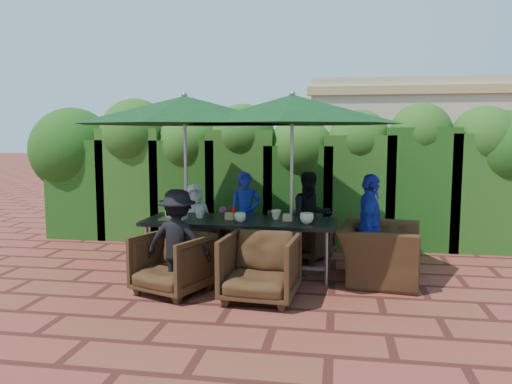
% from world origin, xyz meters
% --- Properties ---
extents(ground, '(80.00, 80.00, 0.00)m').
position_xyz_m(ground, '(0.00, 0.00, 0.00)').
color(ground, maroon).
rests_on(ground, ground).
extents(dining_table, '(2.57, 0.90, 0.75)m').
position_xyz_m(dining_table, '(-0.15, 0.16, 0.68)').
color(dining_table, black).
rests_on(dining_table, ground).
extents(umbrella_left, '(2.93, 2.93, 2.46)m').
position_xyz_m(umbrella_left, '(-0.88, 0.13, 2.21)').
color(umbrella_left, gray).
rests_on(umbrella_left, ground).
extents(umbrella_right, '(2.85, 2.85, 2.46)m').
position_xyz_m(umbrella_right, '(0.56, 0.17, 2.21)').
color(umbrella_right, gray).
rests_on(umbrella_right, ground).
extents(chair_far_left, '(0.83, 0.78, 0.77)m').
position_xyz_m(chair_far_left, '(-1.02, 1.23, 0.38)').
color(chair_far_left, black).
rests_on(chair_far_left, ground).
extents(chair_far_mid, '(0.85, 0.80, 0.79)m').
position_xyz_m(chair_far_mid, '(-0.23, 1.04, 0.40)').
color(chair_far_mid, black).
rests_on(chair_far_mid, ground).
extents(chair_far_right, '(0.95, 0.93, 0.75)m').
position_xyz_m(chair_far_right, '(0.68, 1.19, 0.38)').
color(chair_far_right, black).
rests_on(chair_far_right, ground).
extents(chair_near_left, '(0.99, 0.96, 0.80)m').
position_xyz_m(chair_near_left, '(-0.78, -0.78, 0.40)').
color(chair_near_left, black).
rests_on(chair_near_left, ground).
extents(chair_near_right, '(0.89, 0.84, 0.85)m').
position_xyz_m(chair_near_right, '(0.30, -0.87, 0.42)').
color(chair_near_right, black).
rests_on(chair_near_right, ground).
extents(chair_end_right, '(0.88, 1.21, 0.98)m').
position_xyz_m(chair_end_right, '(1.71, 0.13, 0.49)').
color(chair_end_right, black).
rests_on(chair_end_right, ground).
extents(adult_far_left, '(0.64, 0.53, 1.12)m').
position_xyz_m(adult_far_left, '(-1.07, 1.16, 0.56)').
color(adult_far_left, silver).
rests_on(adult_far_left, ground).
extents(adult_far_mid, '(0.55, 0.48, 1.33)m').
position_xyz_m(adult_far_mid, '(-0.24, 1.13, 0.66)').
color(adult_far_mid, '#1D2BA2').
rests_on(adult_far_mid, ground).
extents(adult_far_right, '(0.74, 0.61, 1.34)m').
position_xyz_m(adult_far_right, '(0.76, 1.11, 0.67)').
color(adult_far_right, black).
rests_on(adult_far_right, ground).
extents(adult_near_left, '(0.82, 0.41, 1.25)m').
position_xyz_m(adult_near_left, '(-0.72, -0.75, 0.63)').
color(adult_near_left, black).
rests_on(adult_near_left, ground).
extents(adult_end_right, '(0.47, 0.84, 1.39)m').
position_xyz_m(adult_end_right, '(1.58, 0.24, 0.69)').
color(adult_end_right, '#1D2BA2').
rests_on(adult_end_right, ground).
extents(child_left, '(0.30, 0.25, 0.77)m').
position_xyz_m(child_left, '(-0.61, 1.16, 0.39)').
color(child_left, '#D64B8B').
rests_on(child_left, ground).
extents(child_right, '(0.33, 0.30, 0.75)m').
position_xyz_m(child_right, '(0.23, 1.22, 0.37)').
color(child_right, '#AB53B4').
rests_on(child_right, ground).
extents(pedestrian_a, '(1.78, 0.90, 1.82)m').
position_xyz_m(pedestrian_a, '(1.92, 4.34, 0.91)').
color(pedestrian_a, '#248624').
rests_on(pedestrian_a, ground).
extents(pedestrian_b, '(1.03, 0.81, 1.89)m').
position_xyz_m(pedestrian_b, '(2.81, 4.27, 0.94)').
color(pedestrian_b, '#D64B8B').
rests_on(pedestrian_b, ground).
extents(pedestrian_c, '(1.34, 0.98, 1.91)m').
position_xyz_m(pedestrian_c, '(3.37, 4.15, 0.95)').
color(pedestrian_c, gray).
rests_on(pedestrian_c, ground).
extents(cup_a, '(0.18, 0.18, 0.14)m').
position_xyz_m(cup_a, '(-1.08, 0.07, 0.82)').
color(cup_a, beige).
rests_on(cup_a, dining_table).
extents(cup_b, '(0.14, 0.14, 0.14)m').
position_xyz_m(cup_b, '(-0.71, 0.21, 0.82)').
color(cup_b, beige).
rests_on(cup_b, dining_table).
extents(cup_c, '(0.16, 0.16, 0.12)m').
position_xyz_m(cup_c, '(-0.11, 0.00, 0.81)').
color(cup_c, beige).
rests_on(cup_c, dining_table).
extents(cup_d, '(0.13, 0.13, 0.13)m').
position_xyz_m(cup_d, '(0.34, 0.29, 0.81)').
color(cup_d, beige).
rests_on(cup_d, dining_table).
extents(cup_e, '(0.18, 0.18, 0.14)m').
position_xyz_m(cup_e, '(0.77, 0.01, 0.82)').
color(cup_e, beige).
rests_on(cup_e, dining_table).
extents(ketchup_bottle, '(0.04, 0.04, 0.17)m').
position_xyz_m(ketchup_bottle, '(-0.23, 0.19, 0.83)').
color(ketchup_bottle, '#B20C0A').
rests_on(ketchup_bottle, dining_table).
extents(sauce_bottle, '(0.04, 0.04, 0.17)m').
position_xyz_m(sauce_bottle, '(-0.29, 0.25, 0.83)').
color(sauce_bottle, '#4C230C').
rests_on(sauce_bottle, dining_table).
extents(serving_tray, '(0.35, 0.25, 0.02)m').
position_xyz_m(serving_tray, '(-1.04, 0.04, 0.76)').
color(serving_tray, '#987349').
rests_on(serving_tray, dining_table).
extents(number_block_left, '(0.12, 0.06, 0.10)m').
position_xyz_m(number_block_left, '(-0.28, 0.14, 0.80)').
color(number_block_left, tan).
rests_on(number_block_left, dining_table).
extents(number_block_right, '(0.12, 0.06, 0.10)m').
position_xyz_m(number_block_right, '(0.50, 0.16, 0.80)').
color(number_block_right, tan).
rests_on(number_block_right, dining_table).
extents(hedge_wall, '(9.10, 1.60, 2.55)m').
position_xyz_m(hedge_wall, '(-0.18, 2.32, 1.35)').
color(hedge_wall, '#19390F').
rests_on(hedge_wall, ground).
extents(building, '(6.20, 3.08, 3.20)m').
position_xyz_m(building, '(3.50, 6.99, 1.61)').
color(building, '#CAB596').
rests_on(building, ground).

